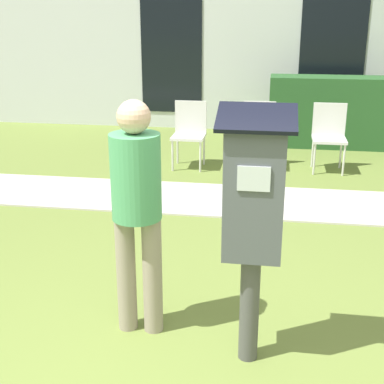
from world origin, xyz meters
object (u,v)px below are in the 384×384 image
object	(u,v)px
person_standing	(137,202)
outdoor_chair_left	(190,129)
parking_meter	(253,206)
outdoor_chair_right	(329,132)
outdoor_chair_middle	(259,129)

from	to	relation	value
person_standing	outdoor_chair_left	bearing A→B (deg)	124.16
parking_meter	person_standing	xyz separation A→B (m)	(-0.75, 0.21, -0.09)
parking_meter	outdoor_chair_left	distance (m)	4.43
outdoor_chair_left	parking_meter	bearing A→B (deg)	-97.50
outdoor_chair_left	outdoor_chair_right	world-z (taller)	same
person_standing	outdoor_chair_left	world-z (taller)	person_standing
parking_meter	outdoor_chair_right	world-z (taller)	parking_meter
outdoor_chair_left	outdoor_chair_middle	world-z (taller)	same
outdoor_chair_right	outdoor_chair_left	bearing A→B (deg)	-168.26
person_standing	outdoor_chair_left	distance (m)	4.10
outdoor_chair_middle	outdoor_chair_left	bearing A→B (deg)	168.58
parking_meter	outdoor_chair_middle	distance (m)	4.41
parking_meter	outdoor_chair_middle	xyz separation A→B (m)	(-0.11, 4.38, -0.49)
person_standing	outdoor_chair_right	world-z (taller)	person_standing
person_standing	parking_meter	bearing A→B (deg)	13.94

